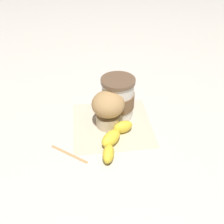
{
  "coord_description": "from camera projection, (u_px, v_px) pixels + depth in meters",
  "views": [
    {
      "loc": [
        0.55,
        -0.12,
        0.47
      ],
      "look_at": [
        0.0,
        0.0,
        0.04
      ],
      "focal_mm": 42.0,
      "sensor_mm": 36.0,
      "label": 1
    }
  ],
  "objects": [
    {
      "name": "wooden_stirrer",
      "position": [
        69.0,
        154.0,
        0.64
      ],
      "size": [
        0.08,
        0.09,
        0.0
      ],
      "primitive_type": "cube",
      "rotation": [
        0.0,
        0.0,
        3.96
      ],
      "color": "tan",
      "rests_on": "ground_plane"
    },
    {
      "name": "banana",
      "position": [
        114.0,
        139.0,
        0.66
      ],
      "size": [
        0.14,
        0.11,
        0.03
      ],
      "color": "yellow",
      "rests_on": "paper_napkin"
    },
    {
      "name": "paper_napkin",
      "position": [
        112.0,
        124.0,
        0.73
      ],
      "size": [
        0.23,
        0.23,
        0.0
      ],
      "primitive_type": "cube",
      "rotation": [
        0.0,
        0.0,
        -0.08
      ],
      "color": "beige",
      "rests_on": "ground_plane"
    },
    {
      "name": "coffee_cup",
      "position": [
        118.0,
        98.0,
        0.74
      ],
      "size": [
        0.09,
        0.09,
        0.12
      ],
      "color": "silver",
      "rests_on": "paper_napkin"
    },
    {
      "name": "ground_plane",
      "position": [
        112.0,
        124.0,
        0.73
      ],
      "size": [
        3.0,
        3.0,
        0.0
      ],
      "primitive_type": "plane",
      "color": "beige"
    },
    {
      "name": "muffin",
      "position": [
        108.0,
        107.0,
        0.7
      ],
      "size": [
        0.09,
        0.09,
        0.1
      ],
      "color": "beige",
      "rests_on": "paper_napkin"
    }
  ]
}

